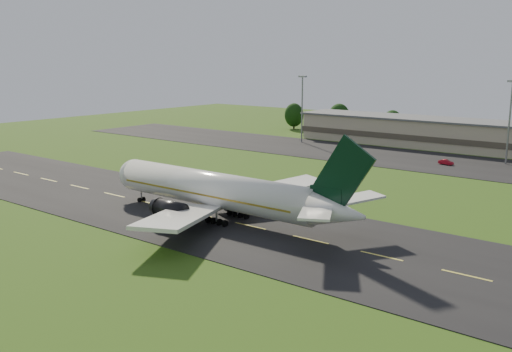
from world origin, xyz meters
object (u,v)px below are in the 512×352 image
Objects in this scene: light_mast_centre at (510,112)px; service_vehicle_b at (446,162)px; light_mast_west at (302,101)px; service_vehicle_a at (357,155)px; airliner at (217,191)px.

light_mast_centre is 5.60× the size of service_vehicle_b.
light_mast_centre reaches higher than service_vehicle_b.
service_vehicle_a is (27.04, -14.51, -12.02)m from light_mast_west.
light_mast_centre is at bearing -5.21° from service_vehicle_a.
airliner reaches higher than service_vehicle_b.
light_mast_centre is at bearing 0.00° from light_mast_west.
light_mast_centre reaches higher than service_vehicle_a.
service_vehicle_b is (21.83, 4.40, -0.02)m from service_vehicle_a.
service_vehicle_b is (-11.12, -10.11, -12.04)m from light_mast_centre.
service_vehicle_a is 1.00× the size of service_vehicle_b.
light_mast_west is 5.59× the size of service_vehicle_a.
light_mast_centre reaches higher than airliner.
airliner is 88.60m from light_mast_west.
light_mast_centre is (22.77, 80.00, 8.08)m from airliner.
airliner is 14.10× the size of service_vehicle_b.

